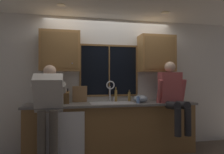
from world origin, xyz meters
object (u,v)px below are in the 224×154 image
Objects in this scene: cutting_board at (80,94)px; bottle_tall_clear at (116,95)px; bottle_green_glass at (129,97)px; mixing_bowl at (140,99)px; person_sitting_on_counter at (173,93)px; person_standing at (49,104)px; knife_block at (66,98)px; soap_dispenser at (138,100)px.

cutting_board is 0.70m from bottle_tall_clear.
mixing_bowl is at bearing -47.02° from bottle_green_glass.
person_sitting_on_counter is at bearing -16.59° from cutting_board.
bottle_green_glass is at bearing 146.20° from person_sitting_on_counter.
person_standing is 1.26× the size of person_sitting_on_counter.
person_standing reaches higher than cutting_board.
bottle_tall_clear is at bearing 152.75° from person_sitting_on_counter.
person_sitting_on_counter is 1.06m from bottle_tall_clear.
person_standing is 5.52× the size of bottle_tall_clear.
knife_block is 1.29m from soap_dispenser.
knife_block is at bearing 179.05° from mixing_bowl.
person_standing reaches higher than soap_dispenser.
person_sitting_on_counter reaches higher than mixing_bowl.
mixing_bowl is 1.59× the size of soap_dispenser.
bottle_green_glass is at bearing 19.42° from person_standing.
bottle_green_glass reaches higher than mixing_bowl.
soap_dispenser is (1.53, 0.18, 0.01)m from person_standing.
bottle_tall_clear is (-0.26, 0.03, 0.03)m from bottle_green_glass.
person_sitting_on_counter is 0.82m from bottle_green_glass.
mixing_bowl is 0.96× the size of bottle_tall_clear.
bottle_green_glass is at bearing -6.71° from bottle_tall_clear.
soap_dispenser is 0.60× the size of bottle_tall_clear.
knife_block is at bearing 172.13° from soap_dispenser.
person_sitting_on_counter reaches higher than knife_block.
person_sitting_on_counter reaches higher than bottle_green_glass.
knife_block reaches higher than bottle_green_glass.
knife_block is 1.22m from bottle_green_glass.
person_sitting_on_counter is 1.92m from knife_block.
knife_block is (0.26, 0.36, 0.06)m from person_standing.
soap_dispenser is 0.50m from bottle_tall_clear.
person_sitting_on_counter is (2.15, 0.06, 0.13)m from person_standing.
soap_dispenser is 0.34m from bottle_green_glass.
person_sitting_on_counter is 0.64m from soap_dispenser.
person_standing is 0.76m from cutting_board.
person_sitting_on_counter reaches higher than cutting_board.
knife_block is at bearing -143.27° from cutting_board.
person_standing is 0.45m from knife_block.
person_standing is 1.32m from bottle_tall_clear.
bottle_tall_clear reaches higher than mixing_bowl.
person_sitting_on_counter is at bearing -9.00° from knife_block.
soap_dispenser is at bearing -122.63° from mixing_bowl.
person_sitting_on_counter is 5.52× the size of bottle_green_glass.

